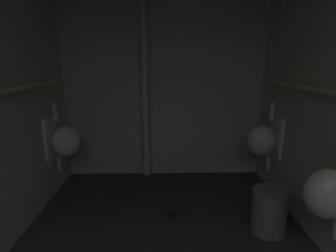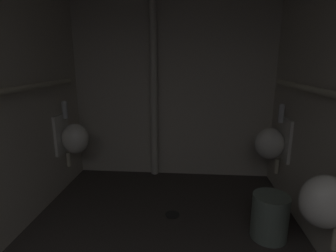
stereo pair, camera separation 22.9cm
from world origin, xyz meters
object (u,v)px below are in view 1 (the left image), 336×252
urinal_right_mid (331,192)px  waste_bin (269,211)px  standpipe_back_wall (145,83)px  floor_drain (172,214)px  urinal_right_far (263,140)px  urinal_left_mid (64,140)px

urinal_right_mid → waste_bin: urinal_right_mid is taller
standpipe_back_wall → floor_drain: (0.29, -0.91, -1.19)m
urinal_right_far → waste_bin: bearing=-104.3°
urinal_right_far → standpipe_back_wall: size_ratio=0.32×
waste_bin → standpipe_back_wall: bearing=133.8°
urinal_right_far → waste_bin: urinal_right_far is taller
urinal_right_mid → waste_bin: bearing=110.9°
urinal_left_mid → waste_bin: 2.14m
floor_drain → standpipe_back_wall: bearing=107.7°
urinal_left_mid → standpipe_back_wall: standpipe_back_wall is taller
urinal_left_mid → floor_drain: bearing=-22.1°
urinal_right_mid → floor_drain: bearing=143.9°
urinal_right_mid → standpipe_back_wall: size_ratio=0.32×
standpipe_back_wall → waste_bin: standpipe_back_wall is taller
waste_bin → floor_drain: bearing=162.5°
floor_drain → urinal_right_far: bearing=24.1°
urinal_right_mid → floor_drain: (-1.01, 0.74, -0.61)m
urinal_right_far → standpipe_back_wall: standpipe_back_wall is taller
urinal_right_far → floor_drain: size_ratio=5.39×
urinal_left_mid → urinal_right_mid: 2.46m
urinal_right_far → floor_drain: urinal_right_far is taller
urinal_right_mid → urinal_right_far: 1.19m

